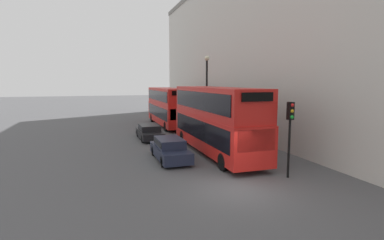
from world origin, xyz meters
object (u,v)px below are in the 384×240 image
car_dark_sedan (170,149)px  traffic_light (290,124)px  car_hatchback (149,131)px  pedestrian (211,126)px  bus_second_in_queue (168,105)px  bus_leading (215,117)px

car_dark_sedan → traffic_light: size_ratio=1.14×
car_hatchback → pedestrian: bearing=10.0°
bus_second_in_queue → traffic_light: (1.58, -20.05, 0.49)m
bus_leading → bus_second_in_queue: bus_leading is taller
bus_second_in_queue → car_dark_sedan: 15.15m
bus_second_in_queue → car_hatchback: bus_second_in_queue is taller
bus_leading → bus_second_in_queue: size_ratio=1.03×
bus_leading → traffic_light: size_ratio=2.84×
bus_second_in_queue → pedestrian: bearing=-64.9°
bus_second_in_queue → pedestrian: size_ratio=6.81×
traffic_light → pedestrian: traffic_light is taller
bus_leading → bus_second_in_queue: bearing=90.0°
traffic_light → pedestrian: size_ratio=2.47×
bus_second_in_queue → car_hatchback: (-3.40, -7.19, -1.68)m
bus_second_in_queue → bus_leading: bearing=-90.0°
car_dark_sedan → bus_second_in_queue: bearing=77.0°
traffic_light → pedestrian: (1.28, 13.96, -2.10)m
bus_leading → car_dark_sedan: 3.91m
bus_leading → pedestrian: size_ratio=7.00×
bus_leading → car_hatchback: 7.77m
bus_leading → car_dark_sedan: (-3.40, -0.75, -1.78)m
traffic_light → bus_leading: bearing=104.4°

